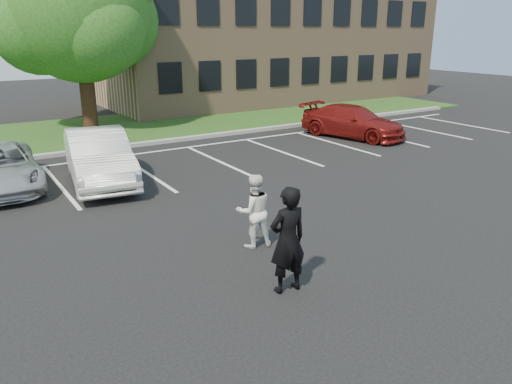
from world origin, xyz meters
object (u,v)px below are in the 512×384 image
(tree, at_px, (81,12))
(man_black_suit, at_px, (288,240))
(office_building, at_px, (266,36))
(car_white_sedan, at_px, (99,157))
(car_red_compact, at_px, (353,122))
(man_white_shirt, at_px, (254,211))

(tree, xyz_separation_m, man_black_suit, (-1.19, -17.98, -4.34))
(office_building, distance_m, tree, 14.39)
(office_building, height_order, car_white_sedan, office_building)
(car_red_compact, bearing_deg, car_white_sedan, 168.45)
(tree, xyz_separation_m, car_red_compact, (9.35, -8.27, -4.65))
(man_white_shirt, height_order, car_white_sedan, man_white_shirt)
(tree, relative_size, man_black_suit, 4.34)
(car_white_sedan, bearing_deg, office_building, 50.65)
(tree, relative_size, car_white_sedan, 1.77)
(tree, bearing_deg, office_building, 20.64)
(man_black_suit, xyz_separation_m, car_red_compact, (10.54, 9.71, -0.31))
(car_white_sedan, bearing_deg, tree, 84.90)
(office_building, relative_size, man_black_suit, 11.06)
(man_black_suit, relative_size, man_white_shirt, 1.22)
(tree, relative_size, man_white_shirt, 5.28)
(office_building, xyz_separation_m, car_red_compact, (-4.07, -13.33, -3.46))
(man_white_shirt, xyz_separation_m, car_white_sedan, (-1.52, 6.73, -0.01))
(car_red_compact, bearing_deg, office_building, 56.67)
(man_black_suit, height_order, car_white_sedan, man_black_suit)
(man_white_shirt, height_order, car_red_compact, man_white_shirt)
(man_white_shirt, distance_m, car_red_compact, 12.62)
(car_white_sedan, distance_m, car_red_compact, 11.56)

